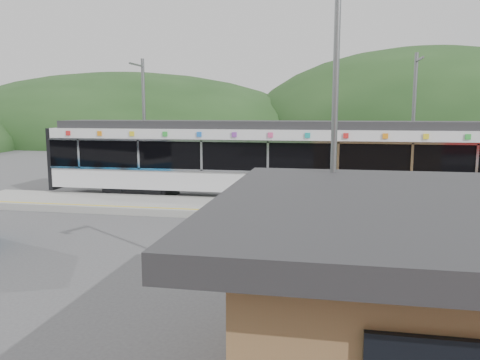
# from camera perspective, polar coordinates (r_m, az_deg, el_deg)

# --- Properties ---
(ground) EXTENTS (120.00, 120.00, 0.00)m
(ground) POSITION_cam_1_polar(r_m,az_deg,el_deg) (16.52, 0.13, -6.34)
(ground) COLOR #4C4C4F
(ground) RESTS_ON ground
(hills) EXTENTS (146.00, 149.00, 26.00)m
(hills) POSITION_cam_1_polar(r_m,az_deg,el_deg) (21.65, 19.18, -3.28)
(hills) COLOR #1E3D19
(hills) RESTS_ON ground
(platform) EXTENTS (26.00, 3.20, 0.30)m
(platform) POSITION_cam_1_polar(r_m,az_deg,el_deg) (19.65, 1.90, -3.52)
(platform) COLOR #9E9E99
(platform) RESTS_ON ground
(yellow_line) EXTENTS (26.00, 0.10, 0.01)m
(yellow_line) POSITION_cam_1_polar(r_m,az_deg,el_deg) (18.36, 1.28, -3.86)
(yellow_line) COLOR yellow
(yellow_line) RESTS_ON platform
(train) EXTENTS (20.44, 3.01, 3.74)m
(train) POSITION_cam_1_polar(r_m,az_deg,el_deg) (22.02, 2.67, 2.80)
(train) COLOR black
(train) RESTS_ON ground
(catenary_mast_west) EXTENTS (0.18, 1.80, 7.00)m
(catenary_mast_west) POSITION_cam_1_polar(r_m,az_deg,el_deg) (26.23, -11.63, 7.00)
(catenary_mast_west) COLOR slate
(catenary_mast_west) RESTS_ON ground
(catenary_mast_east) EXTENTS (0.18, 1.80, 7.00)m
(catenary_mast_east) POSITION_cam_1_polar(r_m,az_deg,el_deg) (24.61, 20.36, 6.58)
(catenary_mast_east) COLOR slate
(catenary_mast_east) RESTS_ON ground
(lamp_post) EXTENTS (0.58, 1.22, 6.71)m
(lamp_post) POSITION_cam_1_polar(r_m,az_deg,el_deg) (9.19, 11.46, 6.94)
(lamp_post) COLOR slate
(lamp_post) RESTS_ON ground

